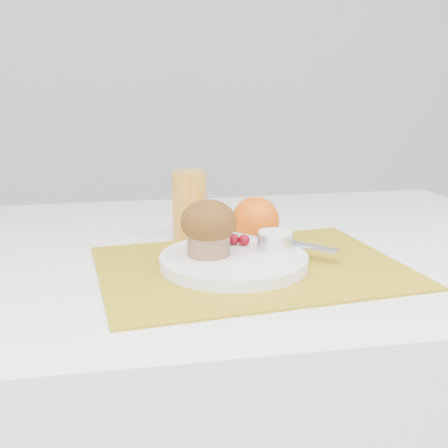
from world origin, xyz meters
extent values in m
cube|color=white|center=(0.00, 0.05, 0.38)|extent=(1.20, 0.80, 0.75)
cube|color=#A68717|center=(0.01, -0.07, 0.75)|extent=(0.49, 0.38, 0.00)
cylinder|color=white|center=(-0.01, -0.07, 0.76)|extent=(0.29, 0.29, 0.02)
cylinder|color=silver|center=(0.06, -0.05, 0.78)|extent=(0.07, 0.07, 0.02)
cylinder|color=white|center=(0.06, -0.05, 0.80)|extent=(0.06, 0.06, 0.01)
ellipsoid|color=#59020D|center=(0.00, -0.02, 0.78)|extent=(0.02, 0.02, 0.02)
ellipsoid|color=#56020B|center=(0.01, -0.02, 0.78)|extent=(0.02, 0.02, 0.02)
cube|color=#B6B8C0|center=(0.08, -0.02, 0.77)|extent=(0.15, 0.16, 0.00)
sphere|color=#F05B08|center=(0.05, 0.05, 0.79)|extent=(0.08, 0.08, 0.08)
cylinder|color=orange|center=(-0.06, 0.11, 0.81)|extent=(0.08, 0.08, 0.12)
cylinder|color=#926646|center=(-0.05, -0.06, 0.79)|extent=(0.07, 0.07, 0.03)
ellipsoid|color=#3A1F0A|center=(-0.05, -0.06, 0.82)|extent=(0.08, 0.08, 0.07)
camera|label=1|loc=(-0.18, -0.86, 1.03)|focal=45.00mm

